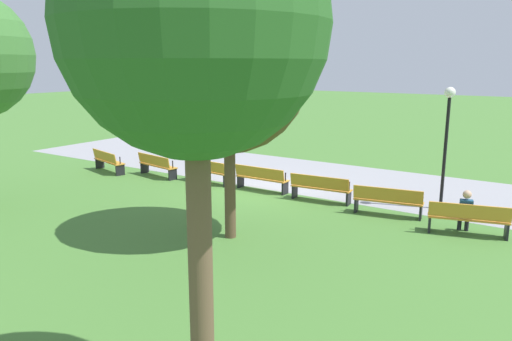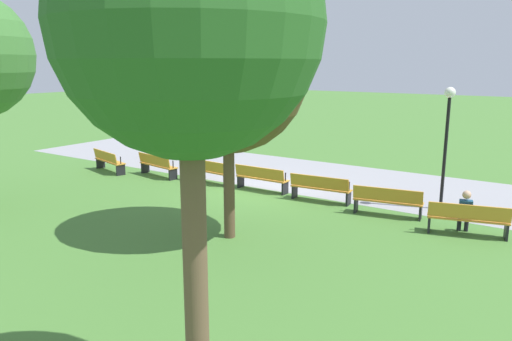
% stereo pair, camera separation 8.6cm
% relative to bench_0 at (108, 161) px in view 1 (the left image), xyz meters
% --- Properties ---
extents(ground_plane, '(120.00, 120.00, 0.00)m').
position_rel_bench_0_xyz_m(ground_plane, '(6.96, 0.96, -0.48)').
color(ground_plane, '#477A33').
extents(path_paving, '(28.38, 5.63, 0.01)m').
position_rel_bench_0_xyz_m(path_paving, '(6.96, 3.98, -0.48)').
color(path_paving, '#939399').
rests_on(path_paving, ground).
extents(bench_0, '(2.04, 0.96, 0.89)m').
position_rel_bench_0_xyz_m(bench_0, '(0.00, 0.00, 0.00)').
color(bench_0, orange).
rests_on(bench_0, ground).
extents(bench_1, '(2.03, 0.80, 0.89)m').
position_rel_bench_0_xyz_m(bench_1, '(2.29, 0.49, 0.00)').
color(bench_1, orange).
rests_on(bench_1, ground).
extents(bench_2, '(2.02, 0.64, 0.89)m').
position_rel_bench_0_xyz_m(bench_2, '(4.62, 0.79, 0.00)').
color(bench_2, orange).
rests_on(bench_2, ground).
extents(bench_3, '(1.98, 0.47, 0.89)m').
position_rel_bench_0_xyz_m(bench_3, '(6.96, 0.89, 0.00)').
color(bench_3, orange).
rests_on(bench_3, ground).
extents(bench_4, '(2.02, 0.64, 0.89)m').
position_rel_bench_0_xyz_m(bench_4, '(9.30, 0.79, 0.00)').
color(bench_4, orange).
rests_on(bench_4, ground).
extents(bench_5, '(2.03, 0.80, 0.89)m').
position_rel_bench_0_xyz_m(bench_5, '(11.63, 0.49, 0.00)').
color(bench_5, orange).
rests_on(bench_5, ground).
extents(bench_6, '(2.04, 0.96, 0.89)m').
position_rel_bench_0_xyz_m(bench_6, '(13.92, 0.00, 0.00)').
color(bench_6, orange).
rests_on(bench_6, ground).
extents(person_seated, '(0.43, 0.58, 1.20)m').
position_rel_bench_0_xyz_m(person_seated, '(13.81, 0.12, 0.16)').
color(person_seated, navy).
rests_on(person_seated, ground).
extents(tree_1, '(3.90, 3.90, 6.12)m').
position_rel_bench_0_xyz_m(tree_1, '(8.82, -3.46, 3.68)').
color(tree_1, brown).
rests_on(tree_1, ground).
extents(tree_2, '(2.79, 2.79, 6.19)m').
position_rel_bench_0_xyz_m(tree_2, '(12.61, -9.17, 4.28)').
color(tree_2, brown).
rests_on(tree_2, ground).
extents(lamp_post, '(0.32, 0.32, 3.73)m').
position_rel_bench_0_xyz_m(lamp_post, '(12.76, 2.14, 2.14)').
color(lamp_post, black).
rests_on(lamp_post, ground).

